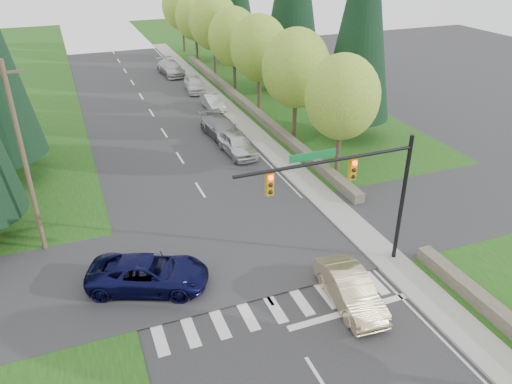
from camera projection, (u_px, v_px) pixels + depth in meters
ground at (307, 359)px, 19.68m from camera, size 120.00×120.00×0.00m
grass_east at (340, 138)px, 40.32m from camera, size 14.00×110.00×0.06m
cross_street at (239, 251)px, 26.26m from camera, size 120.00×8.00×0.10m
sidewalk_east at (261, 140)px, 39.98m from camera, size 1.80×80.00×0.13m
curb_east at (251, 141)px, 39.70m from camera, size 0.20×80.00×0.13m
stone_wall_north at (246, 105)px, 46.98m from camera, size 0.70×40.00×0.70m
traffic_signal at (355, 181)px, 22.46m from camera, size 8.70×0.37×6.80m
utility_pole at (24, 160)px, 24.09m from camera, size 1.60×0.24×10.00m
decid_tree_0 at (342, 97)px, 31.55m from camera, size 4.80×4.80×8.37m
decid_tree_1 at (296, 68)px, 37.25m from camera, size 5.20×5.20×8.80m
decid_tree_2 at (259, 48)px, 42.88m from camera, size 5.00×5.00×8.82m
decid_tree_3 at (234, 37)px, 48.80m from camera, size 5.00×5.00×8.55m
decid_tree_4 at (213, 22)px, 54.41m from camera, size 5.40×5.40×9.18m
decid_tree_5 at (195, 17)px, 60.35m from camera, size 4.80×4.80×8.30m
decid_tree_6 at (182, 7)px, 65.99m from camera, size 5.20×5.20×8.86m
conifer_e_a at (363, 11)px, 36.07m from camera, size 5.44×5.44×17.80m
sedan_champagne at (350, 290)px, 22.28m from camera, size 1.99×4.78×1.54m
suv_navy at (149, 274)px, 23.30m from camera, size 6.15×4.51×1.55m
parked_car_a at (237, 144)px, 37.25m from camera, size 2.10×4.78×1.60m
parked_car_b at (221, 128)px, 40.38m from camera, size 2.65×5.53×1.55m
parked_car_c at (213, 102)px, 46.65m from camera, size 1.46×3.98×1.30m
parked_car_d at (195, 84)px, 51.76m from camera, size 2.30×4.76×1.57m
parked_car_e at (171, 68)px, 57.62m from camera, size 2.66×5.62×1.58m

